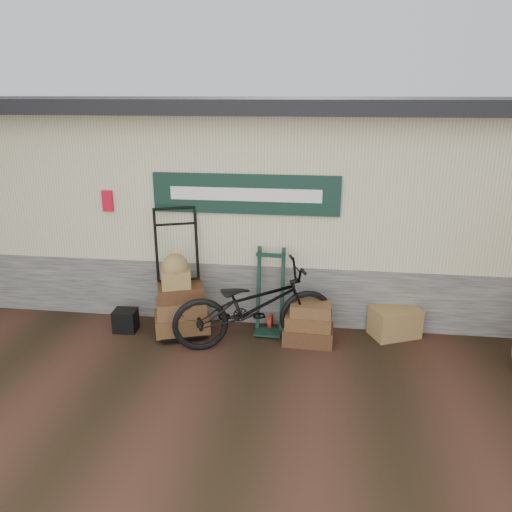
{
  "coord_description": "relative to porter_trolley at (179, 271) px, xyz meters",
  "views": [
    {
      "loc": [
        0.76,
        -5.72,
        3.29
      ],
      "look_at": [
        -0.14,
        0.9,
        1.08
      ],
      "focal_mm": 35.0,
      "sensor_mm": 36.0,
      "label": 1
    }
  ],
  "objects": [
    {
      "name": "green_barrow",
      "position": [
        1.28,
        0.11,
        -0.29
      ],
      "size": [
        0.46,
        0.4,
        1.23
      ],
      "primitive_type": null,
      "rotation": [
        0.0,
        0.0,
        -0.05
      ],
      "color": "black",
      "rests_on": "ground"
    },
    {
      "name": "ground",
      "position": [
        1.2,
        -0.64,
        -0.9
      ],
      "size": [
        80.0,
        80.0,
        0.0
      ],
      "primitive_type": "plane",
      "color": "black",
      "rests_on": "ground"
    },
    {
      "name": "suitcase_stack",
      "position": [
        1.84,
        -0.16,
        -0.6
      ],
      "size": [
        0.69,
        0.45,
        0.6
      ],
      "primitive_type": null,
      "rotation": [
        0.0,
        0.0,
        -0.03
      ],
      "color": "#3B2412",
      "rests_on": "ground"
    },
    {
      "name": "black_trunk",
      "position": [
        -0.78,
        -0.15,
        -0.74
      ],
      "size": [
        0.33,
        0.29,
        0.32
      ],
      "primitive_type": "cube",
      "rotation": [
        0.0,
        0.0,
        0.05
      ],
      "color": "black",
      "rests_on": "ground"
    },
    {
      "name": "porter_trolley",
      "position": [
        0.0,
        0.0,
        0.0
      ],
      "size": [
        1.08,
        0.95,
        1.8
      ],
      "primitive_type": null,
      "rotation": [
        0.0,
        0.0,
        0.36
      ],
      "color": "black",
      "rests_on": "ground"
    },
    {
      "name": "bicycle",
      "position": [
        1.11,
        -0.31,
        -0.26
      ],
      "size": [
        1.43,
        2.32,
        1.28
      ],
      "primitive_type": "imported",
      "rotation": [
        0.0,
        0.0,
        1.9
      ],
      "color": "black",
      "rests_on": "ground"
    },
    {
      "name": "station_building",
      "position": [
        1.2,
        2.1,
        0.71
      ],
      "size": [
        14.4,
        4.1,
        3.2
      ],
      "color": "#4C4C47",
      "rests_on": "ground"
    },
    {
      "name": "wicker_hamper",
      "position": [
        3.04,
        0.21,
        -0.69
      ],
      "size": [
        0.76,
        0.65,
        0.42
      ],
      "primitive_type": "cube",
      "rotation": [
        0.0,
        0.0,
        0.43
      ],
      "color": "olive",
      "rests_on": "ground"
    }
  ]
}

